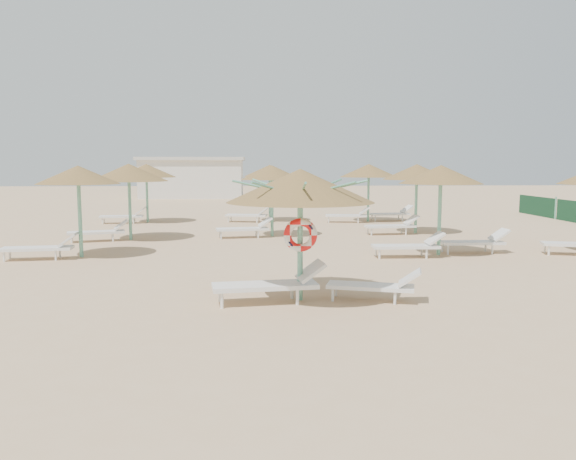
{
  "coord_description": "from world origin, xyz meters",
  "views": [
    {
      "loc": [
        -0.48,
        -10.74,
        2.67
      ],
      "look_at": [
        0.09,
        0.95,
        1.3
      ],
      "focal_mm": 35.0,
      "sensor_mm": 36.0,
      "label": 1
    }
  ],
  "objects": [
    {
      "name": "lounger_main_b",
      "position": [
        1.78,
        -0.04,
        0.31
      ],
      "size": [
        1.89,
        1.02,
        0.66
      ],
      "rotation": [
        0.0,
        0.0,
        -0.28
      ],
      "color": "white",
      "rests_on": "ground"
    },
    {
      "name": "lounger_main_a",
      "position": [
        -0.26,
        -0.08,
        0.38
      ],
      "size": [
        2.24,
        0.95,
        0.79
      ],
      "rotation": [
        0.0,
        0.0,
        0.14
      ],
      "color": "white",
      "rests_on": "ground"
    },
    {
      "name": "ground",
      "position": [
        0.0,
        0.0,
        0.0
      ],
      "size": [
        120.0,
        120.0,
        0.0
      ],
      "primitive_type": "plane",
      "color": "tan",
      "rests_on": "ground"
    },
    {
      "name": "main_palapa",
      "position": [
        0.28,
        0.12,
        2.25
      ],
      "size": [
        2.89,
        2.89,
        2.59
      ],
      "color": "#68B495",
      "rests_on": "ground"
    },
    {
      "name": "service_hut",
      "position": [
        -6.0,
        35.0,
        1.64
      ],
      "size": [
        8.4,
        4.4,
        3.25
      ],
      "color": "silver",
      "rests_on": "ground"
    },
    {
      "name": "palapa_field",
      "position": [
        1.29,
        10.46,
        2.3
      ],
      "size": [
        19.99,
        12.71,
        2.72
      ],
      "color": "#68B495",
      "rests_on": "ground"
    }
  ]
}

